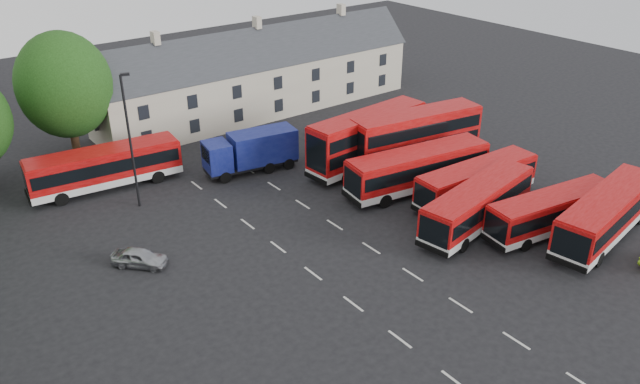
% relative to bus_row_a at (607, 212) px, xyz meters
% --- Properties ---
extents(ground, '(140.00, 140.00, 0.00)m').
position_rel_bus_row_a_xyz_m(ground, '(-18.89, 6.83, -2.04)').
color(ground, black).
rests_on(ground, ground).
extents(lane_markings, '(5.15, 33.80, 0.01)m').
position_rel_bus_row_a_xyz_m(lane_markings, '(-16.39, 8.83, -2.04)').
color(lane_markings, beige).
rests_on(lane_markings, ground).
extents(terrace_houses, '(35.70, 7.13, 10.06)m').
position_rel_bus_row_a_xyz_m(terrace_houses, '(-4.89, 36.83, 1.82)').
color(terrace_houses, beige).
rests_on(terrace_houses, ground).
extents(bus_row_a, '(12.30, 4.61, 3.40)m').
position_rel_bus_row_a_xyz_m(bus_row_a, '(0.00, 0.00, 0.00)').
color(bus_row_a, silver).
rests_on(bus_row_a, ground).
extents(bus_row_b, '(10.81, 4.06, 2.99)m').
position_rel_bus_row_a_xyz_m(bus_row_b, '(-2.30, 2.75, -0.25)').
color(bus_row_b, silver).
rests_on(bus_row_b, ground).
extents(bus_row_c, '(11.69, 4.48, 3.23)m').
position_rel_bus_row_a_xyz_m(bus_row_c, '(-5.83, 6.50, -0.10)').
color(bus_row_c, silver).
rests_on(bus_row_c, ground).
extents(bus_row_d, '(11.04, 3.13, 3.09)m').
position_rel_bus_row_a_xyz_m(bus_row_d, '(-2.83, 9.11, -0.19)').
color(bus_row_d, silver).
rests_on(bus_row_d, ground).
extents(bus_row_e, '(12.49, 4.67, 3.45)m').
position_rel_bus_row_a_xyz_m(bus_row_e, '(-5.09, 13.22, 0.03)').
color(bus_row_e, silver).
rests_on(bus_row_e, ground).
extents(bus_dd_south, '(12.29, 4.61, 4.92)m').
position_rel_bus_row_a_xyz_m(bus_dd_south, '(-1.77, 16.82, 0.76)').
color(bus_dd_south, silver).
rests_on(bus_dd_south, ground).
extents(bus_dd_north, '(12.06, 3.63, 4.87)m').
position_rel_bus_row_a_xyz_m(bus_dd_north, '(-5.20, 19.19, 0.73)').
color(bus_dd_north, silver).
rests_on(bus_dd_north, ground).
extents(bus_north, '(12.15, 4.03, 3.37)m').
position_rel_bus_row_a_xyz_m(bus_north, '(-24.80, 28.86, -0.02)').
color(bus_north, silver).
rests_on(bus_north, ground).
extents(box_truck, '(8.23, 3.79, 3.47)m').
position_rel_bus_row_a_xyz_m(box_truck, '(-13.68, 24.42, -0.09)').
color(box_truck, black).
rests_on(box_truck, ground).
extents(silver_car, '(3.55, 3.65, 1.24)m').
position_rel_bus_row_a_xyz_m(silver_car, '(-27.31, 16.45, -1.42)').
color(silver_car, '#ABADB3').
rests_on(silver_car, ground).
extents(lamppost, '(0.73, 0.44, 10.50)m').
position_rel_bus_row_a_xyz_m(lamppost, '(-24.01, 24.32, 3.56)').
color(lamppost, black).
rests_on(lamppost, ground).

